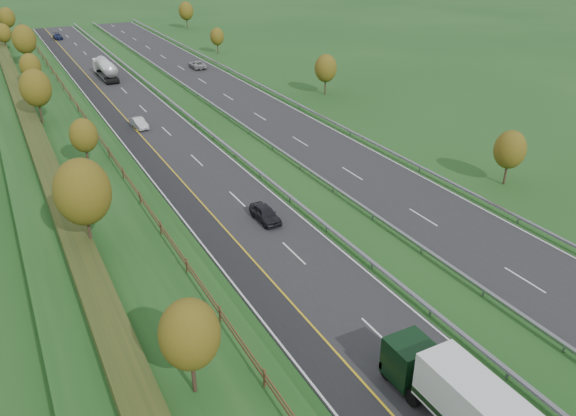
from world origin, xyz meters
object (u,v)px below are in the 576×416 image
(road_tanker, at_px, (105,68))
(car_dark_near, at_px, (265,214))
(car_oncoming, at_px, (197,64))
(car_silver_mid, at_px, (139,123))
(car_small_far, at_px, (58,36))

(road_tanker, relative_size, car_dark_near, 2.63)
(car_dark_near, height_order, car_oncoming, car_dark_near)
(car_silver_mid, height_order, car_oncoming, car_oncoming)
(car_dark_near, height_order, car_silver_mid, car_dark_near)
(road_tanker, distance_m, car_silver_mid, 31.24)
(car_silver_mid, relative_size, car_oncoming, 0.80)
(car_small_far, height_order, car_oncoming, car_oncoming)
(road_tanker, xyz_separation_m, car_oncoming, (17.45, -0.08, -1.10))
(road_tanker, xyz_separation_m, car_dark_near, (1.18, -63.87, -1.10))
(road_tanker, bearing_deg, car_dark_near, -88.95)
(car_silver_mid, bearing_deg, car_small_far, 84.03)
(car_oncoming, bearing_deg, car_dark_near, 77.54)
(road_tanker, height_order, car_silver_mid, road_tanker)
(car_small_far, bearing_deg, road_tanker, -89.38)
(road_tanker, distance_m, car_dark_near, 63.89)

